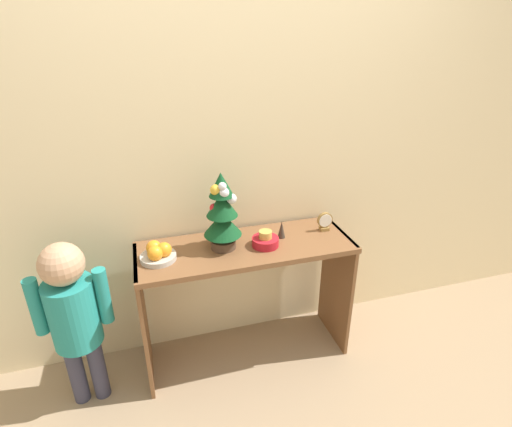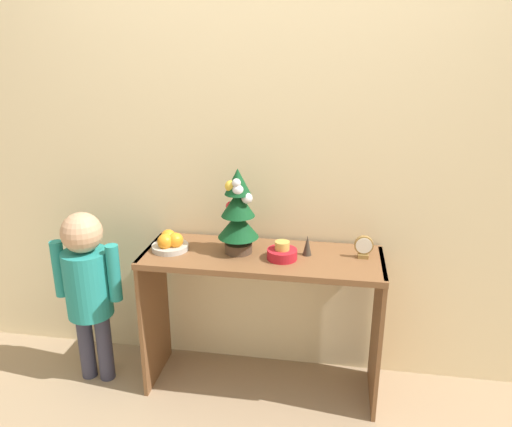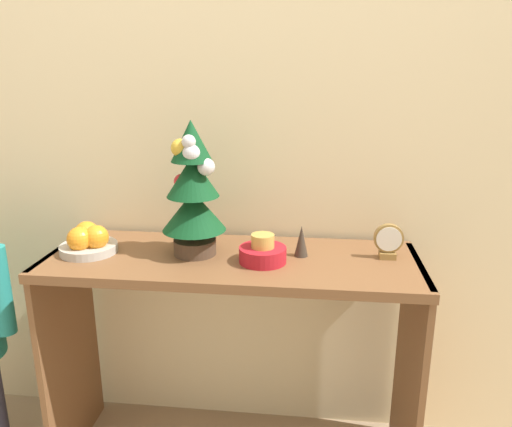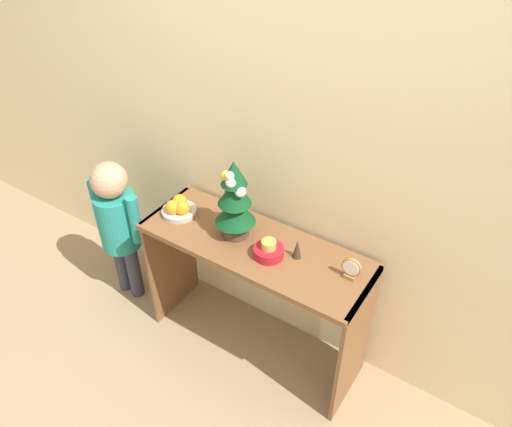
% 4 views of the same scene
% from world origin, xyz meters
% --- Properties ---
extents(ground_plane, '(12.00, 12.00, 0.00)m').
position_xyz_m(ground_plane, '(0.00, 0.00, 0.00)').
color(ground_plane, '#997F60').
extents(back_wall, '(7.00, 0.05, 2.50)m').
position_xyz_m(back_wall, '(0.00, 0.47, 1.25)').
color(back_wall, beige).
rests_on(back_wall, ground_plane).
extents(console_table, '(1.18, 0.42, 0.76)m').
position_xyz_m(console_table, '(0.00, 0.21, 0.59)').
color(console_table, brown).
rests_on(console_table, ground_plane).
extents(mini_tree, '(0.20, 0.20, 0.43)m').
position_xyz_m(mini_tree, '(-0.12, 0.22, 0.98)').
color(mini_tree, '#4C3828').
rests_on(mini_tree, console_table).
extents(fruit_bowl, '(0.18, 0.18, 0.09)m').
position_xyz_m(fruit_bowl, '(-0.46, 0.20, 0.80)').
color(fruit_bowl, '#B7B2A8').
rests_on(fruit_bowl, console_table).
extents(singing_bowl, '(0.15, 0.15, 0.09)m').
position_xyz_m(singing_bowl, '(0.10, 0.18, 0.80)').
color(singing_bowl, '#AD1923').
rests_on(singing_bowl, console_table).
extents(desk_clock, '(0.09, 0.04, 0.11)m').
position_xyz_m(desk_clock, '(0.49, 0.26, 0.82)').
color(desk_clock, olive).
rests_on(desk_clock, console_table).
extents(figurine, '(0.04, 0.04, 0.10)m').
position_xyz_m(figurine, '(0.22, 0.24, 0.81)').
color(figurine, '#382D23').
rests_on(figurine, console_table).
extents(child_figure, '(0.37, 0.23, 0.96)m').
position_xyz_m(child_figure, '(-0.90, 0.13, 0.59)').
color(child_figure, '#38384C').
rests_on(child_figure, ground_plane).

